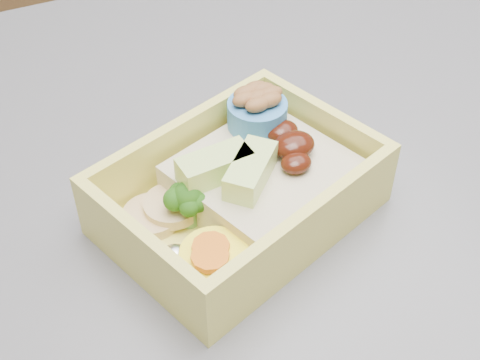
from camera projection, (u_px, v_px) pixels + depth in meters
name	position (u px, v px, depth m)	size (l,w,h in m)	color
bento_box	(244.00, 187.00, 0.44)	(0.20, 0.17, 0.06)	#E6DD5F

